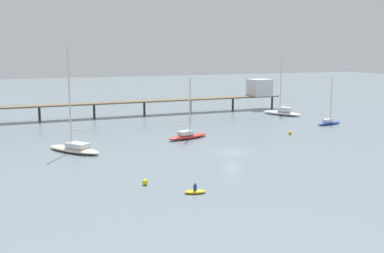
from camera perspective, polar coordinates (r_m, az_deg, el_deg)
name	(u,v)px	position (r m, az deg, el deg)	size (l,w,h in m)	color
ground_plane	(232,152)	(65.05, 5.06, -3.20)	(400.00, 400.00, 0.00)	slate
pier	(210,94)	(108.08, 2.25, 4.11)	(68.96, 4.84, 7.35)	brown
sailboat_blue	(329,121)	(92.91, 16.68, 0.61)	(6.33, 2.42, 9.36)	#2D4CB7
sailboat_white	(282,112)	(104.27, 11.19, 1.81)	(6.18, 9.87, 12.68)	white
sailboat_red	(188,135)	(74.67, -0.53, -1.05)	(8.07, 4.28, 9.98)	red
sailboat_cream	(74,147)	(66.82, -14.44, -2.49)	(7.59, 9.46, 14.86)	beige
dinghy_yellow	(195,191)	(46.28, 0.39, -8.06)	(2.40, 1.53, 1.14)	yellow
mooring_buoy_mid	(290,133)	(80.14, 12.13, -0.77)	(0.63, 0.63, 0.63)	yellow
mooring_buoy_outer	(145,182)	(49.29, -5.89, -6.90)	(0.66, 0.66, 0.66)	yellow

